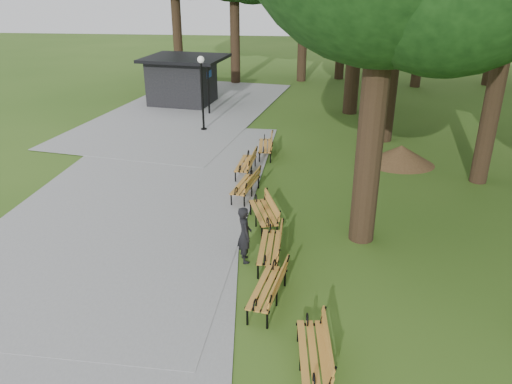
# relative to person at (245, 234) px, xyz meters

# --- Properties ---
(ground) EXTENTS (100.00, 100.00, 0.00)m
(ground) POSITION_rel_person_xyz_m (-0.12, 1.01, -0.77)
(ground) COLOR #315418
(ground) RESTS_ON ground
(path) EXTENTS (12.00, 38.00, 0.06)m
(path) POSITION_rel_person_xyz_m (-4.12, 4.01, -0.74)
(path) COLOR gray
(path) RESTS_ON ground
(person) EXTENTS (0.54, 0.65, 1.54)m
(person) POSITION_rel_person_xyz_m (0.00, 0.00, 0.00)
(person) COLOR black
(person) RESTS_ON ground
(kiosk) EXTENTS (4.81, 4.34, 2.69)m
(kiosk) POSITION_rel_person_xyz_m (-5.60, 16.68, 0.57)
(kiosk) COLOR black
(kiosk) RESTS_ON ground
(lamp_post) EXTENTS (0.32, 0.32, 3.50)m
(lamp_post) POSITION_rel_person_xyz_m (-3.38, 11.53, 1.71)
(lamp_post) COLOR black
(lamp_post) RESTS_ON ground
(dirt_mound) EXTENTS (2.24, 2.24, 0.77)m
(dirt_mound) POSITION_rel_person_xyz_m (5.25, 7.78, -0.39)
(dirt_mound) COLOR #47301C
(dirt_mound) RESTS_ON ground
(bench_0) EXTENTS (0.78, 1.94, 0.88)m
(bench_0) POSITION_rel_person_xyz_m (1.74, -3.81, -0.33)
(bench_0) COLOR #BB792B
(bench_0) RESTS_ON ground
(bench_1) EXTENTS (0.98, 1.99, 0.88)m
(bench_1) POSITION_rel_person_xyz_m (0.73, -1.83, -0.33)
(bench_1) COLOR #BB792B
(bench_1) RESTS_ON ground
(bench_2) EXTENTS (0.65, 1.90, 0.88)m
(bench_2) POSITION_rel_person_xyz_m (0.65, -0.00, -0.33)
(bench_2) COLOR #BB792B
(bench_2) RESTS_ON ground
(bench_3) EXTENTS (1.18, 2.00, 0.88)m
(bench_3) POSITION_rel_person_xyz_m (0.31, 1.98, -0.33)
(bench_3) COLOR #BB792B
(bench_3) RESTS_ON ground
(bench_4) EXTENTS (0.98, 1.99, 0.88)m
(bench_4) POSITION_rel_person_xyz_m (-0.47, 4.03, -0.33)
(bench_4) COLOR #BB792B
(bench_4) RESTS_ON ground
(bench_5) EXTENTS (0.77, 1.94, 0.88)m
(bench_5) POSITION_rel_person_xyz_m (-0.70, 6.04, -0.33)
(bench_5) COLOR #BB792B
(bench_5) RESTS_ON ground
(bench_6) EXTENTS (0.76, 1.94, 0.88)m
(bench_6) POSITION_rel_person_xyz_m (-0.14, 8.18, -0.33)
(bench_6) COLOR #BB792B
(bench_6) RESTS_ON ground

